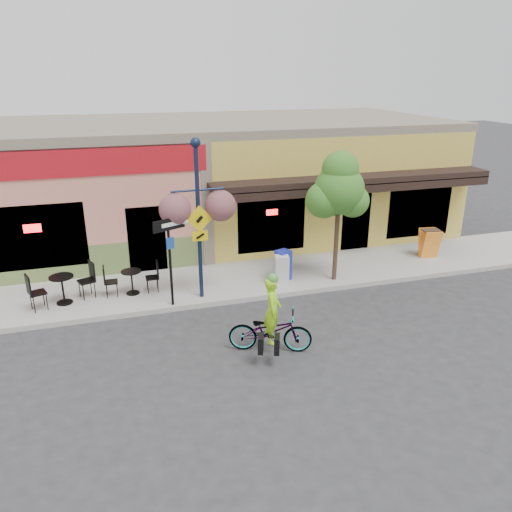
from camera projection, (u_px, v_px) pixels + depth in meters
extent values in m
plane|color=#2D2D30|center=(269.00, 307.00, 14.12)|extent=(90.00, 90.00, 0.00)
cube|color=#9E9B93|center=(249.00, 278.00, 15.88)|extent=(24.00, 3.00, 0.15)
cube|color=#A8A59E|center=(263.00, 297.00, 14.58)|extent=(24.00, 0.12, 0.15)
imported|color=maroon|center=(270.00, 331.00, 11.78)|extent=(2.09, 1.34, 1.04)
imported|color=#9BE618|center=(272.00, 320.00, 11.69)|extent=(0.57, 0.69, 1.63)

